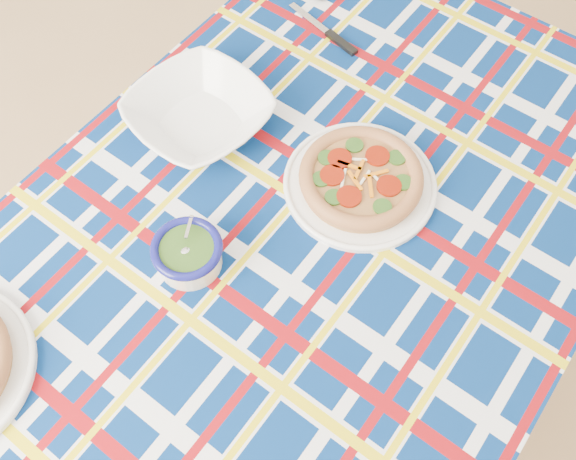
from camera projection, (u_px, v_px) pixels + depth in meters
floor at (237, 255)px, 1.94m from camera, size 4.00×4.00×0.00m
dining_table at (294, 259)px, 1.21m from camera, size 1.77×1.42×0.72m
tablecloth at (294, 253)px, 1.19m from camera, size 1.80×1.46×0.10m
main_focaccia_plate at (361, 178)px, 1.17m from camera, size 0.36×0.36×0.06m
pesto_bowl at (188, 253)px, 1.09m from camera, size 0.15×0.15×0.07m
serving_bowl at (199, 114)px, 1.24m from camera, size 0.31×0.31×0.06m
table_knife at (311, 19)px, 1.41m from camera, size 0.05×0.22×0.01m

